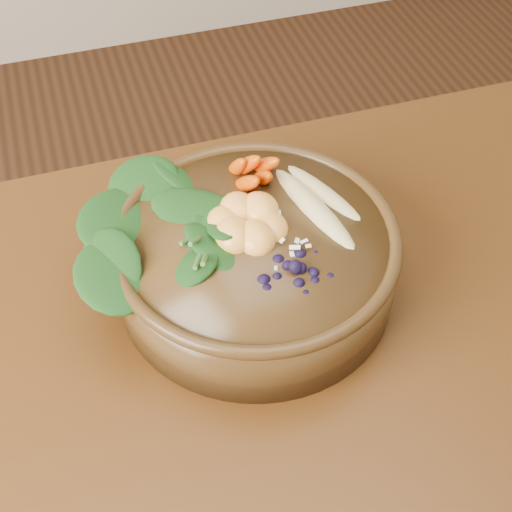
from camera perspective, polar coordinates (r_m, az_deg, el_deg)
dining_table at (r=0.85m, az=7.13°, el=-13.97°), size 1.60×0.90×0.75m
stoneware_bowl at (r=0.81m, az=0.00°, el=-0.47°), size 0.41×0.41×0.09m
kale_heap at (r=0.79m, az=-5.79°, el=4.11°), size 0.26×0.24×0.05m
carrot_cluster at (r=0.83m, az=-0.31°, el=8.91°), size 0.08×0.08×0.09m
banana_halves at (r=0.82m, az=5.07°, el=5.30°), size 0.10×0.19×0.03m
mandarin_cluster at (r=0.78m, az=-0.73°, el=3.43°), size 0.12×0.13×0.04m
blueberry_pile at (r=0.73m, az=3.26°, el=-0.09°), size 0.18×0.15×0.04m
coconut_flakes at (r=0.77m, az=1.10°, el=0.96°), size 0.12×0.11×0.01m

